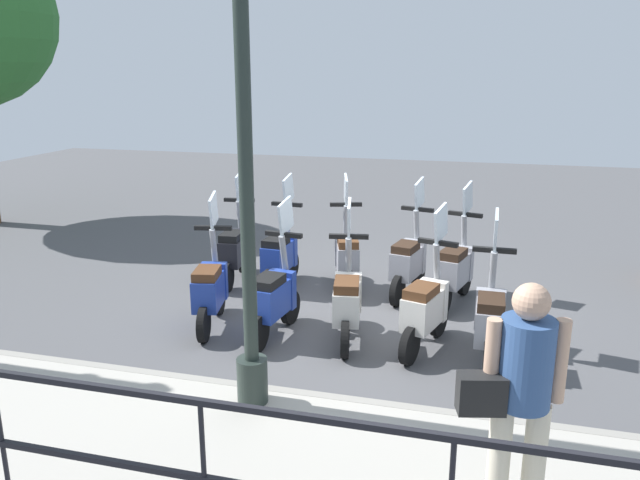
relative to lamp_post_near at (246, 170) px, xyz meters
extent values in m
plane|color=#4C4C4F|center=(2.40, -0.41, -2.16)|extent=(28.00, 28.00, 0.00)
cube|color=#A39E93|center=(-0.80, -0.41, -2.09)|extent=(2.20, 20.00, 0.15)
cube|color=gray|center=(0.25, -0.41, -2.09)|extent=(0.10, 20.00, 0.15)
cube|color=black|center=(-1.80, -0.41, -0.96)|extent=(0.04, 16.00, 0.04)
cube|color=black|center=(-1.80, -0.41, -1.43)|extent=(0.04, 16.00, 0.04)
cylinder|color=black|center=(-1.80, 0.92, -1.49)|extent=(0.03, 0.03, 1.05)
cylinder|color=#232D28|center=(0.00, 0.00, -1.81)|extent=(0.26, 0.26, 0.40)
cylinder|color=#232D28|center=(0.00, 0.00, 0.19)|extent=(0.12, 0.12, 4.40)
cylinder|color=beige|center=(-0.94, -2.22, -1.60)|extent=(0.14, 0.14, 0.82)
cylinder|color=beige|center=(-1.00, -2.00, -1.60)|extent=(0.14, 0.14, 0.82)
cylinder|color=#335184|center=(-0.97, -2.11, -0.92)|extent=(0.39, 0.39, 0.55)
sphere|color=tan|center=(-0.97, -2.11, -0.53)|extent=(0.22, 0.22, 0.22)
cylinder|color=tan|center=(-0.92, -2.30, -0.90)|extent=(0.09, 0.09, 0.52)
cylinder|color=tan|center=(-1.02, -1.92, -0.90)|extent=(0.09, 0.09, 0.52)
cube|color=black|center=(-1.08, -1.87, -1.09)|extent=(0.20, 0.31, 0.24)
cylinder|color=black|center=(2.01, -1.96, -1.96)|extent=(0.40, 0.08, 0.40)
cylinder|color=black|center=(1.18, -1.95, -1.96)|extent=(0.40, 0.08, 0.40)
cube|color=gray|center=(1.51, -1.95, -1.68)|extent=(0.60, 0.28, 0.36)
cube|color=gray|center=(1.80, -1.96, -1.66)|extent=(0.12, 0.30, 0.44)
cube|color=black|center=(1.44, -1.95, -1.45)|extent=(0.40, 0.26, 0.10)
cylinder|color=gray|center=(1.86, -1.96, -1.31)|extent=(0.18, 0.07, 0.55)
cube|color=black|center=(1.86, -1.96, -1.03)|extent=(0.06, 0.44, 0.05)
cube|color=silver|center=(1.92, -1.96, -0.83)|extent=(0.39, 0.03, 0.42)
cylinder|color=black|center=(2.15, -1.42, -1.96)|extent=(0.41, 0.19, 0.40)
cylinder|color=black|center=(1.35, -1.19, -1.96)|extent=(0.41, 0.19, 0.40)
cube|color=beige|center=(1.67, -1.28, -1.68)|extent=(0.65, 0.44, 0.36)
cube|color=beige|center=(1.95, -1.36, -1.66)|extent=(0.20, 0.32, 0.44)
cube|color=#4C2D19|center=(1.60, -1.26, -1.45)|extent=(0.46, 0.36, 0.10)
cylinder|color=gray|center=(2.01, -1.37, -1.31)|extent=(0.20, 0.12, 0.55)
cube|color=black|center=(2.01, -1.37, -1.03)|extent=(0.18, 0.44, 0.05)
cube|color=silver|center=(2.07, -1.39, -0.83)|extent=(0.38, 0.14, 0.42)
cylinder|color=black|center=(2.16, -0.37, -1.96)|extent=(0.41, 0.15, 0.40)
cylinder|color=black|center=(1.34, -0.52, -1.96)|extent=(0.41, 0.15, 0.40)
cube|color=beige|center=(1.67, -0.46, -1.68)|extent=(0.64, 0.38, 0.36)
cube|color=beige|center=(1.95, -0.41, -1.66)|extent=(0.17, 0.32, 0.44)
cube|color=#4C2D19|center=(1.60, -0.47, -1.45)|extent=(0.44, 0.33, 0.10)
cylinder|color=gray|center=(2.01, -0.40, -1.31)|extent=(0.19, 0.10, 0.55)
cube|color=black|center=(2.01, -0.40, -1.03)|extent=(0.14, 0.44, 0.05)
cube|color=silver|center=(2.07, -0.39, -0.83)|extent=(0.39, 0.10, 0.42)
cylinder|color=black|center=(2.06, 0.31, -1.96)|extent=(0.41, 0.13, 0.40)
cylinder|color=black|center=(1.24, 0.41, -1.96)|extent=(0.41, 0.13, 0.40)
cube|color=navy|center=(1.56, 0.37, -1.68)|extent=(0.63, 0.35, 0.36)
cube|color=navy|center=(1.85, 0.33, -1.66)|extent=(0.16, 0.31, 0.44)
cube|color=black|center=(1.49, 0.38, -1.45)|extent=(0.43, 0.31, 0.10)
cylinder|color=gray|center=(1.91, 0.33, -1.31)|extent=(0.19, 0.09, 0.55)
cube|color=black|center=(1.91, 0.33, -1.03)|extent=(0.11, 0.44, 0.05)
cube|color=silver|center=(1.97, 0.32, -0.83)|extent=(0.39, 0.08, 0.42)
cylinder|color=black|center=(2.13, 1.25, -1.96)|extent=(0.41, 0.16, 0.40)
cylinder|color=black|center=(1.32, 1.08, -1.96)|extent=(0.41, 0.16, 0.40)
cube|color=navy|center=(1.64, 1.15, -1.68)|extent=(0.65, 0.40, 0.36)
cube|color=navy|center=(1.93, 1.21, -1.66)|extent=(0.18, 0.32, 0.44)
cube|color=#4C2D19|center=(1.58, 1.13, -1.45)|extent=(0.45, 0.34, 0.10)
cylinder|color=gray|center=(1.99, 1.22, -1.31)|extent=(0.19, 0.11, 0.55)
cube|color=black|center=(1.99, 1.22, -1.03)|extent=(0.15, 0.44, 0.05)
cube|color=silver|center=(2.04, 1.23, -0.83)|extent=(0.39, 0.11, 0.42)
cylinder|color=black|center=(3.61, -1.65, -1.96)|extent=(0.41, 0.18, 0.40)
cylinder|color=black|center=(2.81, -1.43, -1.96)|extent=(0.41, 0.18, 0.40)
cube|color=gray|center=(3.13, -1.52, -1.68)|extent=(0.65, 0.43, 0.36)
cube|color=gray|center=(3.41, -1.59, -1.66)|extent=(0.19, 0.32, 0.44)
cube|color=black|center=(3.06, -1.50, -1.45)|extent=(0.45, 0.36, 0.10)
cylinder|color=gray|center=(3.47, -1.61, -1.31)|extent=(0.19, 0.12, 0.55)
cube|color=black|center=(3.47, -1.61, -1.03)|extent=(0.17, 0.44, 0.05)
cube|color=silver|center=(3.52, -1.62, -0.83)|extent=(0.38, 0.13, 0.42)
cylinder|color=black|center=(3.77, -1.01, -1.96)|extent=(0.41, 0.16, 0.40)
cylinder|color=black|center=(2.96, -0.84, -1.96)|extent=(0.41, 0.16, 0.40)
cube|color=gray|center=(3.28, -0.91, -1.68)|extent=(0.65, 0.40, 0.36)
cube|color=gray|center=(3.56, -0.97, -1.66)|extent=(0.18, 0.32, 0.44)
cube|color=black|center=(3.21, -0.89, -1.45)|extent=(0.45, 0.34, 0.10)
cylinder|color=gray|center=(3.62, -0.98, -1.31)|extent=(0.19, 0.11, 0.55)
cube|color=black|center=(3.62, -0.98, -1.03)|extent=(0.15, 0.44, 0.05)
cube|color=silver|center=(3.68, -0.99, -0.83)|extent=(0.39, 0.11, 0.42)
cylinder|color=black|center=(3.81, 0.04, -1.96)|extent=(0.41, 0.19, 0.40)
cylinder|color=black|center=(3.01, -0.19, -1.96)|extent=(0.41, 0.19, 0.40)
cube|color=gray|center=(3.33, -0.10, -1.68)|extent=(0.65, 0.44, 0.36)
cube|color=gray|center=(3.61, -0.02, -1.66)|extent=(0.20, 0.32, 0.44)
cube|color=#4C2D19|center=(3.26, -0.12, -1.45)|extent=(0.46, 0.36, 0.10)
cylinder|color=gray|center=(3.66, 0.00, -1.31)|extent=(0.20, 0.12, 0.55)
cube|color=black|center=(3.66, 0.00, -1.03)|extent=(0.18, 0.44, 0.05)
cube|color=silver|center=(3.72, 0.02, -0.83)|extent=(0.38, 0.14, 0.42)
cylinder|color=black|center=(3.62, 0.78, -1.96)|extent=(0.40, 0.10, 0.40)
cylinder|color=black|center=(2.79, 0.83, -1.96)|extent=(0.40, 0.10, 0.40)
cube|color=navy|center=(3.12, 0.81, -1.68)|extent=(0.62, 0.31, 0.36)
cube|color=navy|center=(3.41, 0.79, -1.66)|extent=(0.14, 0.31, 0.44)
cube|color=black|center=(3.05, 0.81, -1.45)|extent=(0.41, 0.28, 0.10)
cylinder|color=gray|center=(3.47, 0.79, -1.31)|extent=(0.19, 0.08, 0.55)
cube|color=black|center=(3.47, 0.79, -1.03)|extent=(0.09, 0.44, 0.05)
cube|color=silver|center=(3.53, 0.79, -0.83)|extent=(0.39, 0.05, 0.42)
cylinder|color=black|center=(3.72, 1.55, -1.96)|extent=(0.41, 0.12, 0.40)
cylinder|color=black|center=(2.89, 1.47, -1.96)|extent=(0.41, 0.12, 0.40)
cube|color=black|center=(3.22, 1.50, -1.68)|extent=(0.62, 0.34, 0.36)
cube|color=black|center=(3.51, 1.53, -1.66)|extent=(0.15, 0.31, 0.44)
cube|color=black|center=(3.15, 1.49, -1.45)|extent=(0.42, 0.30, 0.10)
cylinder|color=gray|center=(3.57, 1.53, -1.31)|extent=(0.19, 0.09, 0.55)
cube|color=black|center=(3.57, 1.53, -1.03)|extent=(0.10, 0.44, 0.05)
cube|color=silver|center=(3.63, 1.54, -0.83)|extent=(0.39, 0.07, 0.42)
camera|label=1|loc=(-4.52, -1.79, 0.75)|focal=35.00mm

